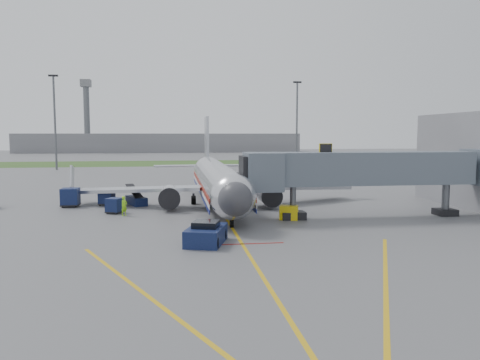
{
  "coord_description": "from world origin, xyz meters",
  "views": [
    {
      "loc": [
        -4.71,
        -36.08,
        7.74
      ],
      "look_at": [
        1.78,
        9.66,
        3.2
      ],
      "focal_mm": 35.0,
      "sensor_mm": 36.0,
      "label": 1
    }
  ],
  "objects": [
    {
      "name": "ramp_worker",
      "position": [
        -9.45,
        9.0,
        0.94
      ],
      "size": [
        0.8,
        0.81,
        1.88
      ],
      "primitive_type": "imported",
      "rotation": [
        0.0,
        0.0,
        0.83
      ],
      "color": "#8DDD1A",
      "rests_on": "ground"
    },
    {
      "name": "light_mast_right",
      "position": [
        25.0,
        75.0,
        10.78
      ],
      "size": [
        2.0,
        0.44,
        20.4
      ],
      "color": "#595B60",
      "rests_on": "ground"
    },
    {
      "name": "baggage_cart_a",
      "position": [
        -15.74,
        15.56,
        1.01
      ],
      "size": [
        1.86,
        1.86,
        1.98
      ],
      "color": "#0C1B35",
      "rests_on": "ground"
    },
    {
      "name": "jet_bridge",
      "position": [
        12.86,
        5.0,
        4.47
      ],
      "size": [
        25.3,
        4.0,
        6.9
      ],
      "color": "slate",
      "rests_on": "ground"
    },
    {
      "name": "airliner",
      "position": [
        0.0,
        15.25,
        2.65
      ],
      "size": [
        32.1,
        35.67,
        10.25
      ],
      "color": "silver",
      "rests_on": "ground"
    },
    {
      "name": "baggage_cart_b",
      "position": [
        -12.04,
        16.17,
        0.83
      ],
      "size": [
        1.83,
        1.83,
        1.62
      ],
      "color": "#0C1B35",
      "rests_on": "ground"
    },
    {
      "name": "grass_strip",
      "position": [
        0.0,
        90.0,
        0.01
      ],
      "size": [
        300.0,
        25.0,
        0.01
      ],
      "primitive_type": "cube",
      "color": "#2D4C1E",
      "rests_on": "ground"
    },
    {
      "name": "pushback_tug",
      "position": [
        -2.52,
        -3.5,
        0.68
      ],
      "size": [
        3.43,
        4.43,
        1.63
      ],
      "color": "#0C1B35",
      "rests_on": "ground"
    },
    {
      "name": "distant_terminal",
      "position": [
        -10.0,
        170.0,
        4.0
      ],
      "size": [
        120.0,
        14.0,
        8.0
      ],
      "primitive_type": "cube",
      "color": "slate",
      "rests_on": "ground"
    },
    {
      "name": "control_tower",
      "position": [
        -40.0,
        165.0,
        17.33
      ],
      "size": [
        4.0,
        4.0,
        30.0
      ],
      "color": "#595B60",
      "rests_on": "ground"
    },
    {
      "name": "belt_loader",
      "position": [
        -8.87,
        16.04,
        0.52
      ],
      "size": [
        2.7,
        4.4,
        2.09
      ],
      "color": "#0C1B35",
      "rests_on": "ground"
    },
    {
      "name": "apron_markings",
      "position": [
        0.0,
        -7.4,
        0.0
      ],
      "size": [
        21.52,
        50.0,
        0.01
      ],
      "color": "gold",
      "rests_on": "ground"
    },
    {
      "name": "ground",
      "position": [
        0.0,
        0.0,
        0.0
      ],
      "size": [
        400.0,
        400.0,
        0.0
      ],
      "primitive_type": "plane",
      "color": "#565659",
      "rests_on": "ground"
    },
    {
      "name": "light_mast_left",
      "position": [
        -30.0,
        70.0,
        10.78
      ],
      "size": [
        2.0,
        0.44,
        20.4
      ],
      "color": "#595B60",
      "rests_on": "ground"
    },
    {
      "name": "ground_power_cart",
      "position": [
        5.58,
        4.79,
        0.64
      ],
      "size": [
        1.89,
        1.56,
        1.29
      ],
      "color": "yellow",
      "rests_on": "ground"
    },
    {
      "name": "baggage_cart_c",
      "position": [
        -10.53,
        10.53,
        0.76
      ],
      "size": [
        1.85,
        1.85,
        1.5
      ],
      "color": "#0C1B35",
      "rests_on": "ground"
    }
  ]
}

